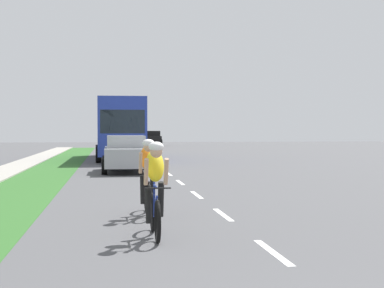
# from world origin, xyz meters

# --- Properties ---
(ground_plane) EXTENTS (120.00, 120.00, 0.00)m
(ground_plane) POSITION_xyz_m (0.00, 20.00, 0.00)
(ground_plane) COLOR #4C4C4F
(grass_verge) EXTENTS (2.18, 70.00, 0.01)m
(grass_verge) POSITION_xyz_m (-4.86, 20.00, 0.00)
(grass_verge) COLOR #2D6026
(grass_verge) RESTS_ON ground_plane
(lane_markings_center) EXTENTS (0.12, 54.07, 0.01)m
(lane_markings_center) POSITION_xyz_m (0.00, 24.00, 0.00)
(lane_markings_center) COLOR white
(lane_markings_center) RESTS_ON ground_plane
(cyclist_lead) EXTENTS (0.42, 1.72, 1.58)m
(cyclist_lead) POSITION_xyz_m (-1.59, 6.69, 0.81)
(cyclist_lead) COLOR black
(cyclist_lead) RESTS_ON ground_plane
(cyclist_trailing) EXTENTS (0.42, 1.72, 1.58)m
(cyclist_trailing) POSITION_xyz_m (-1.55, 9.22, 0.81)
(cyclist_trailing) COLOR black
(cyclist_trailing) RESTS_ON ground_plane
(sedan_silver) EXTENTS (1.98, 4.30, 1.52)m
(sedan_silver) POSITION_xyz_m (-1.67, 21.73, 0.77)
(sedan_silver) COLOR #A5A8AD
(sedan_silver) RESTS_ON ground_plane
(bus_blue) EXTENTS (2.78, 11.60, 3.48)m
(bus_blue) POSITION_xyz_m (-1.70, 32.59, 1.98)
(bus_blue) COLOR #23389E
(bus_blue) RESTS_ON ground_plane
(suv_maroon) EXTENTS (2.15, 4.70, 1.79)m
(suv_maroon) POSITION_xyz_m (-1.55, 50.40, 0.95)
(suv_maroon) COLOR maroon
(suv_maroon) RESTS_ON ground_plane
(pickup_black) EXTENTS (2.22, 5.10, 1.64)m
(pickup_black) POSITION_xyz_m (2.05, 60.36, 0.83)
(pickup_black) COLOR black
(pickup_black) RESTS_ON ground_plane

